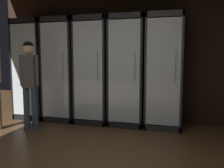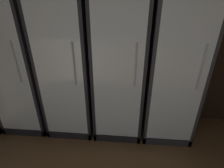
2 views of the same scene
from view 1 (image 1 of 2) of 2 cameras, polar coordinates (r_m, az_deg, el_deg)
name	(u,v)px [view 1 (image 1 of 2)]	position (r m, az deg, el deg)	size (l,w,h in m)	color
wall_back	(134,53)	(4.95, 5.39, 7.47)	(6.00, 0.06, 2.80)	black
cooler_far_left	(35,71)	(5.45, -18.05, 3.10)	(0.65, 0.70, 2.09)	black
cooler_left	(64,71)	(5.10, -11.54, 3.06)	(0.65, 0.70, 2.09)	black
cooler_center	(95,72)	(4.83, -4.19, 3.00)	(0.65, 0.70, 2.09)	black
cooler_right	(128,72)	(4.64, 3.91, 2.89)	(0.65, 0.70, 2.09)	black
cooler_far_right	(164,73)	(4.55, 12.50, 2.71)	(0.65, 0.70, 2.09)	#2B2B30
shopper_near	(29,76)	(4.45, -19.23, 1.90)	(0.35, 0.21, 1.59)	#384C66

